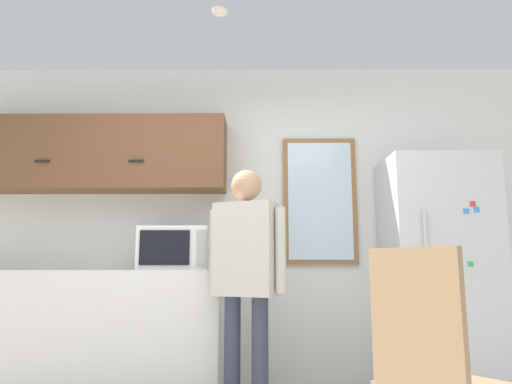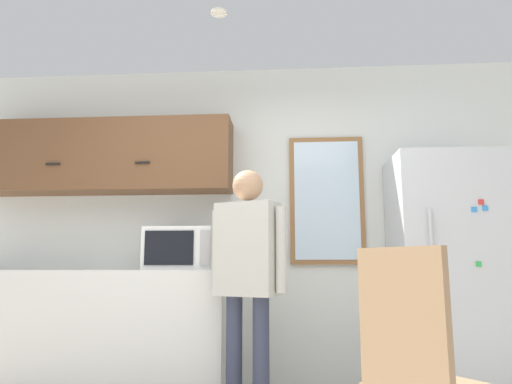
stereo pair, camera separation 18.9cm
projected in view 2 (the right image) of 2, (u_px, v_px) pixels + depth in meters
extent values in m
cube|color=silver|center=(240.00, 220.00, 3.92)|extent=(6.00, 0.06, 2.70)
cube|color=silver|center=(90.00, 330.00, 3.54)|extent=(2.14, 0.58, 0.93)
cube|color=brown|center=(106.00, 157.00, 3.89)|extent=(2.14, 0.33, 0.61)
cube|color=black|center=(53.00, 164.00, 3.73)|extent=(0.12, 0.01, 0.01)
cube|color=black|center=(142.00, 162.00, 3.68)|extent=(0.12, 0.01, 0.01)
cube|color=white|center=(182.00, 249.00, 3.57)|extent=(0.53, 0.39, 0.33)
cube|color=black|center=(169.00, 248.00, 3.38)|extent=(0.37, 0.01, 0.25)
cube|color=#B2B2B2|center=(205.00, 248.00, 3.36)|extent=(0.07, 0.01, 0.26)
cylinder|color=#33384C|center=(234.00, 354.00, 3.04)|extent=(0.11, 0.11, 0.76)
cylinder|color=#33384C|center=(261.00, 356.00, 2.96)|extent=(0.11, 0.11, 0.76)
cube|color=beige|center=(248.00, 249.00, 3.11)|extent=(0.47, 0.36, 0.63)
sphere|color=tan|center=(248.00, 186.00, 3.18)|extent=(0.22, 0.22, 0.22)
cylinder|color=beige|center=(216.00, 250.00, 3.22)|extent=(0.07, 0.07, 0.56)
cylinder|color=beige|center=(281.00, 249.00, 3.00)|extent=(0.07, 0.07, 0.56)
cube|color=silver|center=(449.00, 275.00, 3.38)|extent=(0.77, 0.63, 1.79)
cylinder|color=silver|center=(432.00, 254.00, 3.09)|extent=(0.02, 0.02, 0.63)
cube|color=#338CDB|center=(474.00, 210.00, 3.13)|extent=(0.04, 0.01, 0.04)
cube|color=#338CDB|center=(485.00, 208.00, 3.13)|extent=(0.04, 0.01, 0.04)
cube|color=green|center=(479.00, 264.00, 3.07)|extent=(0.04, 0.01, 0.04)
cube|color=red|center=(481.00, 202.00, 3.14)|extent=(0.04, 0.01, 0.04)
cube|color=#997551|center=(402.00, 318.00, 1.83)|extent=(0.29, 0.34, 0.57)
cube|color=olive|center=(327.00, 200.00, 3.85)|extent=(0.62, 0.04, 1.08)
cube|color=silver|center=(327.00, 200.00, 3.83)|extent=(0.54, 0.01, 1.00)
cylinder|color=white|center=(219.00, 13.00, 3.13)|extent=(0.11, 0.11, 0.01)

